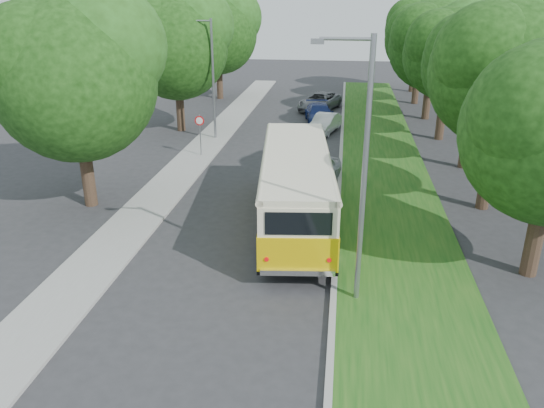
# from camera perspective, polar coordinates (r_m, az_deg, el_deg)

# --- Properties ---
(ground) EXTENTS (120.00, 120.00, 0.00)m
(ground) POSITION_cam_1_polar(r_m,az_deg,el_deg) (19.56, -3.82, -5.53)
(ground) COLOR #2D2D30
(ground) RESTS_ON ground
(curb) EXTENTS (0.20, 70.00, 0.15)m
(curb) POSITION_cam_1_polar(r_m,az_deg,el_deg) (23.73, 7.13, -0.36)
(curb) COLOR gray
(curb) RESTS_ON ground
(grass_verge) EXTENTS (4.50, 70.00, 0.13)m
(grass_verge) POSITION_cam_1_polar(r_m,az_deg,el_deg) (23.85, 12.77, -0.67)
(grass_verge) COLOR #164C14
(grass_verge) RESTS_ON ground
(sidewalk) EXTENTS (2.20, 70.00, 0.12)m
(sidewalk) POSITION_cam_1_polar(r_m,az_deg,el_deg) (25.18, -12.34, 0.59)
(sidewalk) COLOR gray
(sidewalk) RESTS_ON ground
(treeline) EXTENTS (24.27, 41.91, 9.46)m
(treeline) POSITION_cam_1_polar(r_m,az_deg,el_deg) (35.12, 7.25, 16.72)
(treeline) COLOR #332319
(treeline) RESTS_ON ground
(lamppost_near) EXTENTS (1.71, 0.16, 8.00)m
(lamppost_near) POSITION_cam_1_polar(r_m,az_deg,el_deg) (15.22, 9.61, 3.89)
(lamppost_near) COLOR gray
(lamppost_near) RESTS_ON ground
(lamppost_far) EXTENTS (1.71, 0.16, 7.50)m
(lamppost_far) POSITION_cam_1_polar(r_m,az_deg,el_deg) (34.37, -6.53, 13.59)
(lamppost_far) COLOR gray
(lamppost_far) RESTS_ON ground
(warning_sign) EXTENTS (0.56, 0.10, 2.50)m
(warning_sign) POSITION_cam_1_polar(r_m,az_deg,el_deg) (30.95, -7.77, 8.08)
(warning_sign) COLOR gray
(warning_sign) RESTS_ON ground
(vintage_bus) EXTENTS (3.82, 10.75, 3.13)m
(vintage_bus) POSITION_cam_1_polar(r_m,az_deg,el_deg) (21.45, 2.57, 1.60)
(vintage_bus) COLOR #DDB606
(vintage_bus) RESTS_ON ground
(car_silver) EXTENTS (2.84, 4.25, 1.34)m
(car_silver) POSITION_cam_1_polar(r_m,az_deg,el_deg) (26.46, 4.69, 3.48)
(car_silver) COLOR silver
(car_silver) RESTS_ON ground
(car_white) EXTENTS (2.31, 4.06, 1.27)m
(car_white) POSITION_cam_1_polar(r_m,az_deg,el_deg) (36.73, 5.69, 8.63)
(car_white) COLOR silver
(car_white) RESTS_ON ground
(car_blue) EXTENTS (2.62, 4.95, 1.37)m
(car_blue) POSITION_cam_1_polar(r_m,az_deg,el_deg) (39.35, 5.14, 9.61)
(car_blue) COLOR navy
(car_blue) RESTS_ON ground
(car_grey) EXTENTS (3.78, 5.52, 1.40)m
(car_grey) POSITION_cam_1_polar(r_m,az_deg,el_deg) (43.95, 5.13, 10.93)
(car_grey) COLOR slate
(car_grey) RESTS_ON ground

